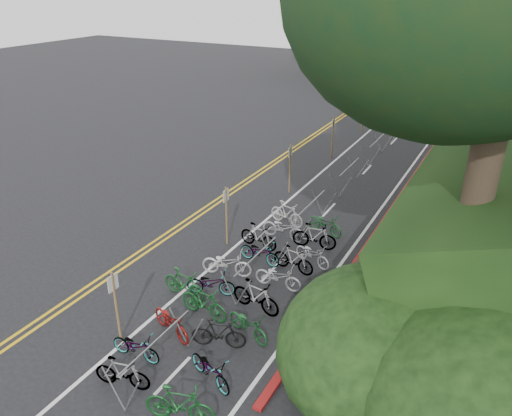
% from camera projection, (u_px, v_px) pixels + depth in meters
% --- Properties ---
extents(ground, '(120.00, 120.00, 0.00)m').
position_uv_depth(ground, '(134.00, 305.00, 16.54)').
color(ground, black).
rests_on(ground, ground).
extents(road_markings, '(7.47, 80.00, 0.01)m').
position_uv_depth(road_markings, '(282.00, 199.00, 24.32)').
color(road_markings, gold).
rests_on(road_markings, ground).
extents(red_curb, '(0.25, 28.00, 0.10)m').
position_uv_depth(red_curb, '(396.00, 204.00, 23.65)').
color(red_curb, maroon).
rests_on(red_curb, ground).
extents(bike_rack_front, '(1.17, 2.92, 1.23)m').
position_uv_depth(bike_rack_front, '(156.00, 351.00, 13.20)').
color(bike_rack_front, '#97989A').
rests_on(bike_rack_front, ground).
extents(bike_racks_rest, '(1.14, 23.00, 1.17)m').
position_uv_depth(bike_racks_rest, '(349.00, 172.00, 25.26)').
color(bike_racks_rest, '#97989A').
rests_on(bike_racks_rest, ground).
extents(signpost_near, '(0.08, 0.40, 2.34)m').
position_uv_depth(signpost_near, '(116.00, 302.00, 14.42)').
color(signpost_near, brown).
rests_on(signpost_near, ground).
extents(signposts_rest, '(0.08, 18.40, 2.50)m').
position_uv_depth(signposts_rest, '(313.00, 149.00, 26.84)').
color(signposts_rest, brown).
rests_on(signposts_rest, ground).
extents(bike_front, '(0.68, 1.80, 1.06)m').
position_uv_depth(bike_front, '(184.00, 284.00, 16.71)').
color(bike_front, '#144C1E').
rests_on(bike_front, ground).
extents(bike_valet, '(3.54, 12.76, 1.09)m').
position_uv_depth(bike_valet, '(249.00, 279.00, 17.07)').
color(bike_valet, slate).
rests_on(bike_valet, ground).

